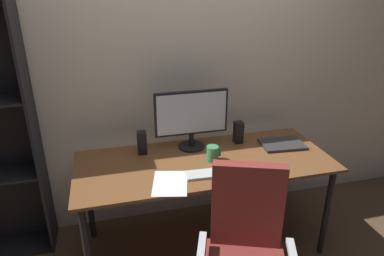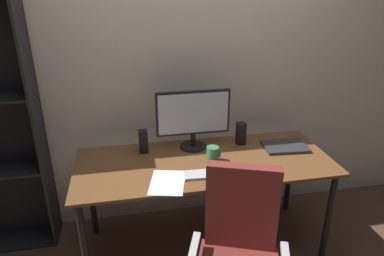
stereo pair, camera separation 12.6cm
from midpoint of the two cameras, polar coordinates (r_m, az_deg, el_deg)
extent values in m
plane|color=#4C3826|center=(2.89, 0.54, -18.34)|extent=(12.00, 12.00, 0.00)
cube|color=beige|center=(2.75, -2.30, 10.29)|extent=(6.40, 0.10, 2.60)
cube|color=brown|center=(2.46, 0.61, -5.51)|extent=(1.79, 0.74, 0.02)
cylinder|color=black|center=(2.37, -18.25, -19.06)|extent=(0.04, 0.04, 0.72)
cylinder|color=black|center=(2.74, 19.87, -12.88)|extent=(0.04, 0.04, 0.72)
cylinder|color=black|center=(2.86, -17.75, -10.91)|extent=(0.04, 0.04, 0.72)
cylinder|color=black|center=(3.18, 13.84, -6.83)|extent=(0.04, 0.04, 0.72)
cylinder|color=black|center=(2.64, -1.46, -3.01)|extent=(0.20, 0.20, 0.01)
cylinder|color=black|center=(2.62, -1.48, -1.91)|extent=(0.04, 0.04, 0.10)
cube|color=black|center=(2.54, -1.52, 2.50)|extent=(0.54, 0.03, 0.33)
cube|color=silver|center=(2.52, -1.45, 2.38)|extent=(0.51, 0.01, 0.30)
cube|color=#B7BABC|center=(2.28, 1.02, -7.52)|extent=(0.29, 0.12, 0.02)
cube|color=black|center=(2.32, 6.36, -6.88)|extent=(0.08, 0.11, 0.03)
cylinder|color=#387F51|center=(2.43, 1.89, -4.20)|extent=(0.08, 0.08, 0.11)
cube|color=#387F51|center=(2.45, 3.03, -3.95)|extent=(0.02, 0.01, 0.06)
cube|color=#2D2D30|center=(2.74, 13.24, -2.59)|extent=(0.34, 0.26, 0.02)
cube|color=black|center=(2.55, -9.59, -2.40)|extent=(0.06, 0.07, 0.17)
cube|color=black|center=(2.70, 6.27, -0.71)|extent=(0.06, 0.07, 0.17)
cube|color=white|center=(2.21, -5.26, -8.99)|extent=(0.27, 0.34, 0.00)
cube|color=maroon|center=(2.01, 7.22, -12.45)|extent=(0.40, 0.21, 0.52)
cube|color=#B7BABC|center=(1.97, -0.40, -19.34)|extent=(0.13, 0.26, 0.03)
cube|color=black|center=(2.67, -25.47, -1.22)|extent=(0.02, 0.28, 1.82)
cube|color=black|center=(3.21, -29.37, -16.72)|extent=(0.73, 0.26, 0.02)
camera|label=1|loc=(0.06, -91.54, -0.66)|focal=32.63mm
camera|label=2|loc=(0.06, 88.46, 0.66)|focal=32.63mm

